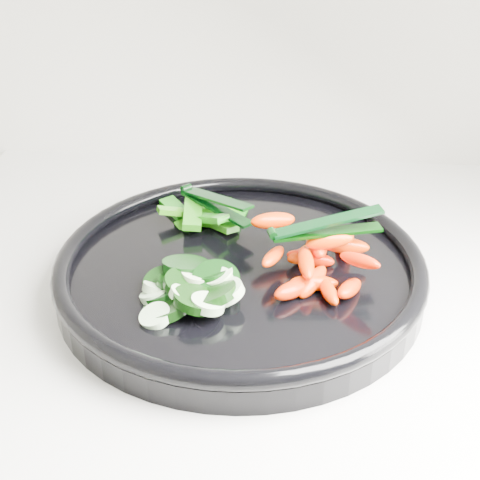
{
  "coord_description": "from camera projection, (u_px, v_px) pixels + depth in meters",
  "views": [
    {
      "loc": [
        -0.58,
        1.09,
        1.32
      ],
      "look_at": [
        -0.63,
        1.66,
        0.99
      ],
      "focal_mm": 50.0,
      "sensor_mm": 36.0,
      "label": 1
    }
  ],
  "objects": [
    {
      "name": "cucumber_pile",
      "position": [
        187.0,
        288.0,
        0.63
      ],
      "size": [
        0.11,
        0.12,
        0.04
      ],
      "color": "black",
      "rests_on": "veggie_tray"
    },
    {
      "name": "tong_carrot",
      "position": [
        324.0,
        227.0,
        0.65
      ],
      "size": [
        0.11,
        0.05,
        0.02
      ],
      "color": "black",
      "rests_on": "carrot_pile"
    },
    {
      "name": "carrot_pile",
      "position": [
        318.0,
        256.0,
        0.66
      ],
      "size": [
        0.13,
        0.15,
        0.05
      ],
      "color": "#FF2500",
      "rests_on": "veggie_tray"
    },
    {
      "name": "veggie_tray",
      "position": [
        240.0,
        269.0,
        0.68
      ],
      "size": [
        0.4,
        0.4,
        0.04
      ],
      "color": "black",
      "rests_on": "counter"
    },
    {
      "name": "tong_pepper",
      "position": [
        214.0,
        202.0,
        0.75
      ],
      "size": [
        0.09,
        0.09,
        0.02
      ],
      "color": "black",
      "rests_on": "pepper_pile"
    },
    {
      "name": "pepper_pile",
      "position": [
        204.0,
        216.0,
        0.76
      ],
      "size": [
        0.11,
        0.09,
        0.04
      ],
      "color": "#236709",
      "rests_on": "veggie_tray"
    }
  ]
}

